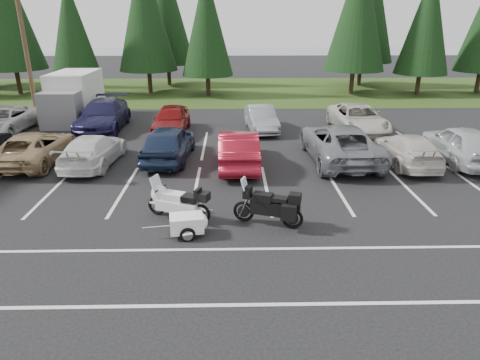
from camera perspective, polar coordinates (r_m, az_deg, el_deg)
name	(u,v)px	position (r m, az deg, el deg)	size (l,w,h in m)	color
ground	(179,200)	(15.47, -8.08, -2.67)	(120.00, 120.00, 0.00)	black
grass_strip	(210,91)	(38.60, -4.05, 11.80)	(80.00, 16.00, 0.01)	#243B12
lake_water	(244,58)	(69.37, 0.59, 15.93)	(70.00, 50.00, 0.02)	slate
utility_pole	(25,43)	(28.68, -26.77, 15.98)	(1.60, 0.26, 9.00)	#473321
box_truck	(71,98)	(28.73, -21.64, 10.14)	(2.40, 5.60, 2.90)	silver
stall_markings	(185,180)	(17.30, -7.34, 0.00)	(32.00, 16.00, 0.01)	silver
conifer_2	(4,5)	(40.98, -28.90, 19.72)	(5.10, 5.10, 11.89)	#332316
conifer_3	(71,28)	(37.57, -21.57, 18.30)	(3.87, 3.87, 9.02)	#332316
conifer_4	(145,11)	(37.60, -12.59, 21.13)	(4.80, 4.80, 11.17)	#332316
conifer_5	(207,23)	(35.71, -4.48, 20.11)	(4.14, 4.14, 9.63)	#332316
conifer_6	(358,9)	(37.56, 15.52, 21.17)	(4.93, 4.93, 11.48)	#332316
conifer_7	(427,21)	(39.12, 23.69, 18.87)	(4.27, 4.27, 9.94)	#332316
conifer_back_b	(165,9)	(41.98, -9.94, 21.57)	(4.97, 4.97, 11.58)	#332316
conifer_back_c	(367,0)	(42.64, 16.57, 22.02)	(5.50, 5.50, 12.81)	#332316
car_near_2	(35,147)	(21.11, -25.70, 3.93)	(2.34, 5.07, 1.41)	#A1855E
car_near_3	(93,150)	(19.81, -18.97, 3.79)	(1.89, 4.66, 1.35)	silver
car_near_4	(168,143)	(19.65, -9.51, 4.94)	(1.92, 4.76, 1.62)	#1A2743
car_near_5	(238,149)	(18.56, -0.24, 4.20)	(1.67, 4.78, 1.57)	maroon
car_near_6	(340,143)	(19.79, 13.17, 4.86)	(2.77, 6.02, 1.67)	slate
car_near_7	(407,149)	(20.24, 21.40, 3.81)	(1.88, 4.62, 1.34)	beige
car_near_8	(462,144)	(21.48, 27.46, 4.28)	(1.98, 4.91, 1.67)	#B7B8BC
car_far_0	(3,120)	(27.51, -29.04, 6.97)	(2.37, 5.14, 1.43)	silver
car_far_1	(103,116)	(25.95, -17.79, 8.19)	(2.34, 5.77, 1.67)	#18173A
car_far_2	(171,119)	(24.41, -9.17, 7.98)	(1.80, 4.48, 1.53)	maroon
car_far_3	(261,119)	(24.62, 2.85, 8.16)	(1.46, 4.19, 1.38)	gray
car_far_4	(358,119)	(25.23, 15.46, 7.89)	(2.49, 5.41, 1.50)	beige
touring_motorcycle	(178,199)	(13.83, -8.27, -2.50)	(2.49, 0.77, 1.38)	silver
cargo_trailer	(187,225)	(12.90, -7.13, -6.01)	(1.43, 0.80, 0.66)	white
adventure_motorcycle	(268,203)	(13.27, 3.72, -3.04)	(2.49, 0.87, 1.52)	black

